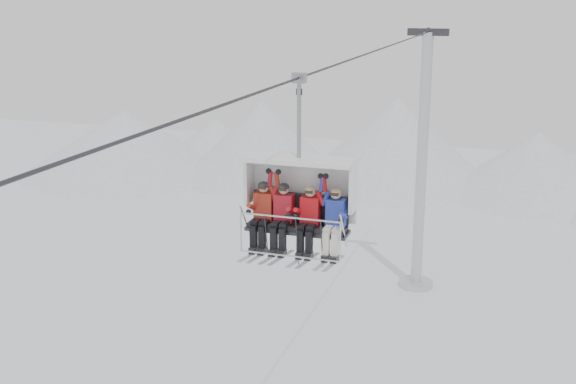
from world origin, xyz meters
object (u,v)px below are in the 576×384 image
(skier_far_left, at_px, (263,212))
(skier_far_right, at_px, (335,219))
(chairlift_carrier, at_px, (300,192))
(skier_center_left, at_px, (283,214))
(lift_tower_right, at_px, (421,182))
(skier_center_right, at_px, (309,217))

(skier_far_left, relative_size, skier_far_right, 1.01)
(chairlift_carrier, xyz_separation_m, skier_far_left, (-0.81, -0.30, -0.47))
(chairlift_carrier, height_order, skier_far_left, chairlift_carrier)
(skier_center_left, bearing_deg, skier_far_left, 180.00)
(lift_tower_right, height_order, skier_center_left, lift_tower_right)
(chairlift_carrier, xyz_separation_m, skier_center_left, (-0.33, -0.30, -0.47))
(skier_far_right, bearing_deg, chairlift_carrier, 161.06)
(lift_tower_right, height_order, skier_center_right, lift_tower_right)
(skier_center_left, relative_size, skier_center_right, 1.01)
(lift_tower_right, distance_m, skier_center_left, 21.85)
(skier_far_right, bearing_deg, skier_center_left, 179.93)
(chairlift_carrier, height_order, skier_center_left, chairlift_carrier)
(skier_center_right, distance_m, skier_far_right, 0.59)
(skier_far_right, bearing_deg, lift_tower_right, 92.38)
(chairlift_carrier, bearing_deg, lift_tower_right, 90.00)
(skier_center_right, bearing_deg, skier_far_right, -0.05)
(skier_far_left, distance_m, skier_far_right, 1.70)
(skier_center_left, height_order, skier_far_right, skier_center_left)
(skier_far_left, xyz_separation_m, skier_center_right, (1.11, -0.00, -0.00))
(skier_center_left, bearing_deg, lift_tower_right, 89.13)
(lift_tower_right, bearing_deg, skier_far_right, -87.62)
(chairlift_carrier, distance_m, skier_far_right, 1.05)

